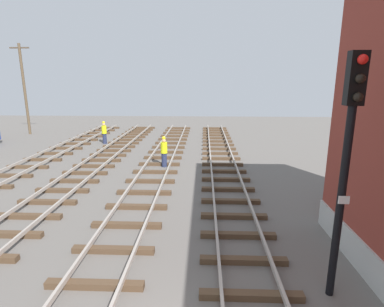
{
  "coord_description": "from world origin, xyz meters",
  "views": [
    {
      "loc": [
        -0.0,
        -4.08,
        5.09
      ],
      "look_at": [
        -0.58,
        10.47,
        1.56
      ],
      "focal_mm": 28.21,
      "sensor_mm": 36.0,
      "label": 1
    }
  ],
  "objects_px": {
    "utility_pole_far": "(24,88)",
    "track_worker_foreground": "(104,133)",
    "signal_mast": "(347,154)",
    "track_worker_distant": "(164,152)"
  },
  "relations": [
    {
      "from": "utility_pole_far",
      "to": "track_worker_foreground",
      "type": "distance_m",
      "value": 10.38
    },
    {
      "from": "signal_mast",
      "to": "track_worker_foreground",
      "type": "xyz_separation_m",
      "value": [
        -11.31,
        17.71,
        -2.62
      ]
    },
    {
      "from": "utility_pole_far",
      "to": "track_worker_distant",
      "type": "distance_m",
      "value": 18.58
    },
    {
      "from": "track_worker_distant",
      "to": "track_worker_foreground",
      "type": "bearing_deg",
      "value": 131.1
    },
    {
      "from": "track_worker_foreground",
      "to": "track_worker_distant",
      "type": "height_order",
      "value": "same"
    },
    {
      "from": "signal_mast",
      "to": "track_worker_foreground",
      "type": "height_order",
      "value": "signal_mast"
    },
    {
      "from": "signal_mast",
      "to": "track_worker_foreground",
      "type": "relative_size",
      "value": 3.04
    },
    {
      "from": "track_worker_distant",
      "to": "signal_mast",
      "type": "bearing_deg",
      "value": -63.57
    },
    {
      "from": "signal_mast",
      "to": "track_worker_distant",
      "type": "bearing_deg",
      "value": 116.43
    },
    {
      "from": "signal_mast",
      "to": "track_worker_distant",
      "type": "xyz_separation_m",
      "value": [
        -5.49,
        11.05,
        -2.62
      ]
    }
  ]
}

